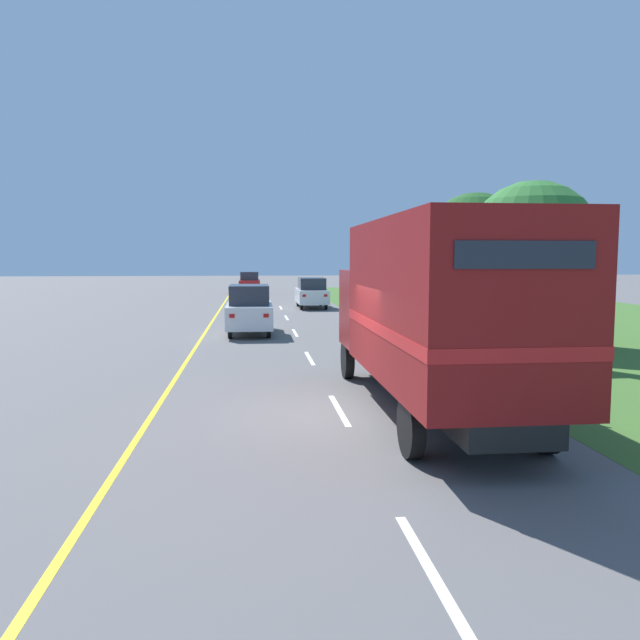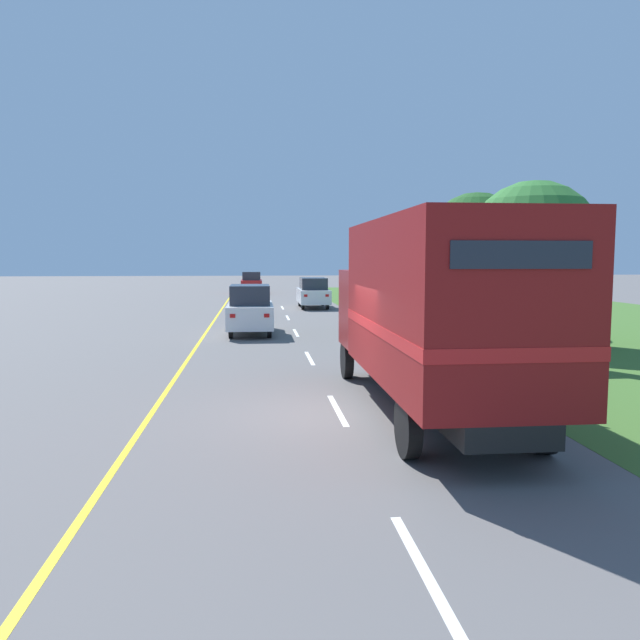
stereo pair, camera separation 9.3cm
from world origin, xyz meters
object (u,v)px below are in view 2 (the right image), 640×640
object	(u,v)px
roadside_tree_mid	(476,244)
delineator_post	(569,393)
lead_car_white	(250,309)
lead_car_red_ahead	(252,282)
lead_car_white_ahead	(313,293)
roadside_tree_near	(533,247)
horse_trailer_truck	(432,309)
highway_sign	(538,298)

from	to	relation	value
roadside_tree_mid	delineator_post	world-z (taller)	roadside_tree_mid
lead_car_white	lead_car_red_ahead	world-z (taller)	lead_car_white
lead_car_white_ahead	delineator_post	bearing A→B (deg)	-85.00
roadside_tree_near	roadside_tree_mid	distance (m)	5.11
lead_car_white_ahead	lead_car_red_ahead	xyz separation A→B (m)	(-3.91, 16.95, 0.01)
lead_car_white_ahead	delineator_post	world-z (taller)	lead_car_white_ahead
delineator_post	lead_car_white_ahead	bearing A→B (deg)	95.00
roadside_tree_near	delineator_post	bearing A→B (deg)	-110.53
lead_car_white	roadside_tree_mid	xyz separation A→B (m)	(9.58, 0.62, 2.68)
lead_car_white_ahead	horse_trailer_truck	bearing A→B (deg)	-90.29
lead_car_red_ahead	highway_sign	xyz separation A→B (m)	(8.31, -38.58, 0.99)
roadside_tree_mid	delineator_post	bearing A→B (deg)	-103.07
horse_trailer_truck	lead_car_white	size ratio (longest dim) A/B	2.01
highway_sign	roadside_tree_near	size ratio (longest dim) A/B	0.53
highway_sign	roadside_tree_near	world-z (taller)	roadside_tree_near
lead_car_white	horse_trailer_truck	bearing A→B (deg)	-75.11
lead_car_red_ahead	roadside_tree_mid	distance (m)	31.15
lead_car_red_ahead	delineator_post	size ratio (longest dim) A/B	4.42
horse_trailer_truck	roadside_tree_mid	size ratio (longest dim) A/B	1.48
horse_trailer_truck	lead_car_white_ahead	size ratio (longest dim) A/B	1.93
lead_car_white	roadside_tree_near	bearing A→B (deg)	-24.66
lead_car_white_ahead	highway_sign	distance (m)	22.09
horse_trailer_truck	roadside_tree_mid	distance (m)	15.51
lead_car_white_ahead	lead_car_red_ahead	bearing A→B (deg)	102.98
highway_sign	horse_trailer_truck	bearing A→B (deg)	-131.52
horse_trailer_truck	delineator_post	distance (m)	3.02
lead_car_white_ahead	roadside_tree_near	xyz separation A→B (m)	(6.02, -17.62, 2.51)
horse_trailer_truck	lead_car_red_ahead	bearing A→B (deg)	94.93
highway_sign	lead_car_white	bearing A→B (deg)	133.81
horse_trailer_truck	delineator_post	world-z (taller)	horse_trailer_truck
lead_car_red_ahead	horse_trailer_truck	bearing A→B (deg)	-85.07
lead_car_red_ahead	highway_sign	size ratio (longest dim) A/B	1.38
delineator_post	roadside_tree_near	bearing A→B (deg)	69.47
lead_car_white	roadside_tree_mid	size ratio (longest dim) A/B	0.74
lead_car_white	delineator_post	distance (m)	15.46
lead_car_white_ahead	highway_sign	size ratio (longest dim) A/B	1.47
highway_sign	roadside_tree_mid	distance (m)	9.39
roadside_tree_near	roadside_tree_mid	size ratio (longest dim) A/B	0.98
horse_trailer_truck	highway_sign	xyz separation A→B (m)	(4.53, 5.12, -0.13)
highway_sign	roadside_tree_mid	bearing A→B (deg)	81.12
horse_trailer_truck	highway_sign	bearing A→B (deg)	48.48
horse_trailer_truck	roadside_tree_near	bearing A→B (deg)	56.02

